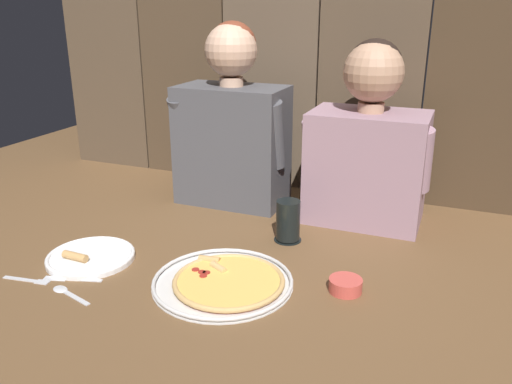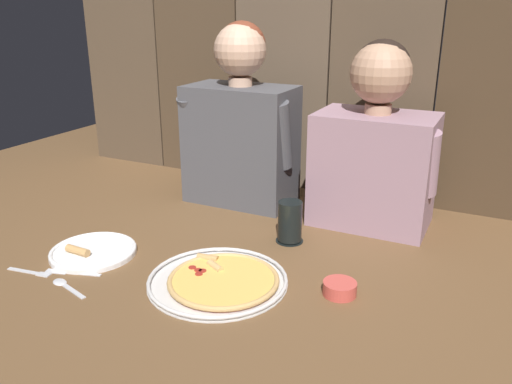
# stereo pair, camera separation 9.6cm
# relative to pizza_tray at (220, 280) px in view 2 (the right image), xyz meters

# --- Properties ---
(ground_plane) EXTENTS (3.20, 3.20, 0.00)m
(ground_plane) POSITION_rel_pizza_tray_xyz_m (0.00, 0.11, -0.01)
(ground_plane) COLOR brown
(pizza_tray) EXTENTS (0.36, 0.36, 0.03)m
(pizza_tray) POSITION_rel_pizza_tray_xyz_m (0.00, 0.00, 0.00)
(pizza_tray) COLOR silver
(pizza_tray) RESTS_ON ground
(dinner_plate) EXTENTS (0.24, 0.24, 0.03)m
(dinner_plate) POSITION_rel_pizza_tray_xyz_m (-0.40, -0.02, -0.00)
(dinner_plate) COLOR white
(dinner_plate) RESTS_ON ground
(drinking_glass) EXTENTS (0.08, 0.08, 0.13)m
(drinking_glass) POSITION_rel_pizza_tray_xyz_m (0.06, 0.31, 0.05)
(drinking_glass) COLOR black
(drinking_glass) RESTS_ON ground
(dipping_bowl) EXTENTS (0.08, 0.08, 0.03)m
(dipping_bowl) POSITION_rel_pizza_tray_xyz_m (0.29, 0.08, 0.01)
(dipping_bowl) COLOR #CC4C42
(dipping_bowl) RESTS_ON ground
(table_fork) EXTENTS (0.13, 0.03, 0.01)m
(table_fork) POSITION_rel_pizza_tray_xyz_m (-0.47, -0.17, -0.01)
(table_fork) COLOR silver
(table_fork) RESTS_ON ground
(table_knife) EXTENTS (0.15, 0.06, 0.01)m
(table_knife) POSITION_rel_pizza_tray_xyz_m (-0.37, -0.13, -0.01)
(table_knife) COLOR silver
(table_knife) RESTS_ON ground
(table_spoon) EXTENTS (0.14, 0.06, 0.01)m
(table_spoon) POSITION_rel_pizza_tray_xyz_m (-0.35, -0.18, -0.01)
(table_spoon) COLOR silver
(table_spoon) RESTS_ON ground
(diner_left) EXTENTS (0.40, 0.22, 0.62)m
(diner_left) POSITION_rel_pizza_tray_xyz_m (-0.23, 0.56, 0.27)
(diner_left) COLOR #4C4C51
(diner_left) RESTS_ON ground
(diner_right) EXTENTS (0.40, 0.24, 0.57)m
(diner_right) POSITION_rel_pizza_tray_xyz_m (0.24, 0.56, 0.25)
(diner_right) COLOR gray
(diner_right) RESTS_ON ground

